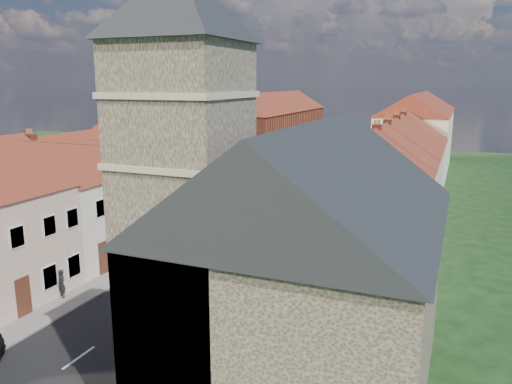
% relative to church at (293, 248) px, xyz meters
% --- Properties ---
extents(ground, '(160.00, 160.00, 0.00)m').
position_rel_church_xyz_m(ground, '(-9.36, -3.32, -5.88)').
color(ground, '#2B5524').
rests_on(ground, ground).
extents(road, '(7.00, 90.00, 0.02)m').
position_rel_church_xyz_m(road, '(-9.36, 26.68, -5.87)').
color(road, black).
rests_on(road, ground).
extents(pavement_left, '(1.80, 90.00, 0.12)m').
position_rel_church_xyz_m(pavement_left, '(-13.76, 26.68, -5.82)').
color(pavement_left, gray).
rests_on(pavement_left, ground).
extents(pavement_right, '(1.80, 90.00, 0.12)m').
position_rel_church_xyz_m(pavement_right, '(-4.96, 26.68, -5.82)').
color(pavement_right, gray).
rests_on(pavement_right, ground).
extents(church, '(11.25, 14.25, 15.20)m').
position_rel_church_xyz_m(church, '(0.00, 0.00, 0.00)').
color(church, '#3B3129').
rests_on(church, ground).
extents(cottage_r_tudor, '(8.30, 5.20, 9.00)m').
position_rel_church_xyz_m(cottage_r_tudor, '(-0.09, 9.37, -1.41)').
color(cottage_r_tudor, white).
rests_on(cottage_r_tudor, ground).
extents(cottage_r_white_near, '(8.30, 6.00, 9.00)m').
position_rel_church_xyz_m(cottage_r_white_near, '(-0.06, 14.77, -1.40)').
color(cottage_r_white_near, silver).
rests_on(cottage_r_white_near, ground).
extents(cottage_r_cream_mid, '(8.30, 5.20, 9.00)m').
position_rel_church_xyz_m(cottage_r_cream_mid, '(-0.06, 20.17, -1.40)').
color(cottage_r_cream_mid, white).
rests_on(cottage_r_cream_mid, ground).
extents(cottage_r_pink, '(8.30, 6.00, 9.00)m').
position_rel_church_xyz_m(cottage_r_pink, '(-0.06, 25.57, -1.40)').
color(cottage_r_pink, beige).
rests_on(cottage_r_pink, ground).
extents(cottage_r_white_far, '(8.30, 5.20, 9.00)m').
position_rel_church_xyz_m(cottage_r_white_far, '(-0.06, 30.97, -1.40)').
color(cottage_r_white_far, beige).
rests_on(cottage_r_white_far, ground).
extents(cottage_r_cream_far, '(8.30, 6.00, 9.00)m').
position_rel_church_xyz_m(cottage_r_cream_far, '(-0.06, 36.37, -1.40)').
color(cottage_r_cream_far, silver).
rests_on(cottage_r_cream_far, ground).
extents(cottage_l_white, '(8.30, 6.90, 8.80)m').
position_rel_church_xyz_m(cottage_l_white, '(-18.66, 8.62, -1.51)').
color(cottage_l_white, silver).
rests_on(cottage_l_white, ground).
extents(cottage_l_brick_mid, '(8.30, 5.70, 9.10)m').
position_rel_church_xyz_m(cottage_l_brick_mid, '(-18.66, 14.72, -1.35)').
color(cottage_l_brick_mid, white).
rests_on(cottage_l_brick_mid, ground).
extents(cottage_l_pink, '(8.30, 6.30, 8.80)m').
position_rel_church_xyz_m(cottage_l_pink, '(-18.66, 20.52, -1.51)').
color(cottage_l_pink, beige).
rests_on(cottage_l_pink, ground).
extents(block_right_far, '(8.30, 24.20, 10.50)m').
position_rel_church_xyz_m(block_right_far, '(-0.06, 51.68, -0.58)').
color(block_right_far, white).
rests_on(block_right_far, ground).
extents(block_left_far, '(8.30, 24.20, 10.50)m').
position_rel_church_xyz_m(block_left_far, '(-18.66, 46.68, -0.58)').
color(block_left_far, maroon).
rests_on(block_left_far, ground).
extents(lamppost, '(0.88, 0.15, 6.00)m').
position_rel_church_xyz_m(lamppost, '(-13.17, 16.68, -2.34)').
color(lamppost, black).
rests_on(lamppost, pavement_left).
extents(car_mid, '(1.62, 3.81, 1.22)m').
position_rel_church_xyz_m(car_mid, '(-11.55, 16.89, -5.27)').
color(car_mid, '#B7B9C0').
rests_on(car_mid, ground).
extents(car_far, '(1.83, 4.31, 1.24)m').
position_rel_church_xyz_m(car_far, '(-10.86, 32.11, -5.26)').
color(car_far, navy).
rests_on(car_far, ground).
extents(car_distant, '(2.46, 4.55, 1.21)m').
position_rel_church_xyz_m(car_distant, '(-11.95, 53.09, -5.27)').
color(car_distant, '#AAADB2').
rests_on(car_distant, ground).
extents(pedestrian_left, '(0.67, 0.54, 1.59)m').
position_rel_church_xyz_m(pedestrian_left, '(-14.46, 3.14, -4.96)').
color(pedestrian_left, black).
rests_on(pedestrian_left, pavement_left).
extents(car_mid_b, '(1.91, 4.17, 1.33)m').
position_rel_church_xyz_m(car_mid_b, '(-7.30, 28.68, -5.21)').
color(car_mid_b, '#999DA0').
rests_on(car_mid_b, ground).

